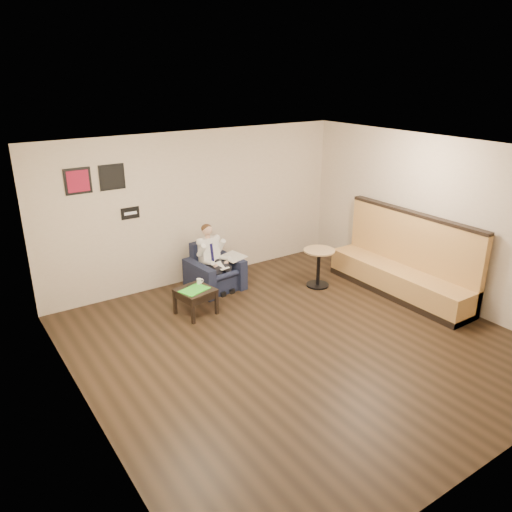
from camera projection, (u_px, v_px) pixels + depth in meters
ground at (296, 343)px, 7.40m from camera, size 6.00×6.00×0.00m
wall_back at (198, 207)px, 9.23m from camera, size 6.00×0.02×2.80m
wall_front at (504, 349)px, 4.58m from camera, size 6.00×0.02×2.80m
wall_left at (80, 310)px, 5.33m from camera, size 0.02×6.00×2.80m
wall_right at (437, 220)px, 8.48m from camera, size 0.02×6.00×2.80m
ceiling at (303, 153)px, 6.41m from camera, size 6.00×6.00×0.02m
seating_sign at (130, 213)px, 8.50m from camera, size 0.32×0.02×0.20m
art_print_left at (78, 181)px, 7.85m from camera, size 0.42×0.03×0.42m
art_print_right at (112, 177)px, 8.14m from camera, size 0.42×0.03×0.42m
armchair at (215, 267)px, 9.09m from camera, size 0.93×0.93×0.83m
seated_man at (218, 261)px, 8.95m from camera, size 0.62×0.86×1.14m
lap_papers at (221, 266)px, 8.91m from camera, size 0.23×0.30×0.01m
newspaper at (233, 257)px, 9.17m from camera, size 0.42×0.50×0.01m
side_table at (196, 302)px, 8.19m from camera, size 0.63×0.63×0.45m
green_folder at (194, 290)px, 8.08m from camera, size 0.52×0.44×0.01m
coffee_mug at (199, 281)px, 8.29m from camera, size 0.09×0.09×0.09m
smartphone at (192, 285)px, 8.25m from camera, size 0.14×0.07×0.01m
banquette at (401, 256)px, 8.76m from camera, size 0.68×2.84×1.45m
cafe_table at (318, 268)px, 9.21m from camera, size 0.72×0.72×0.71m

